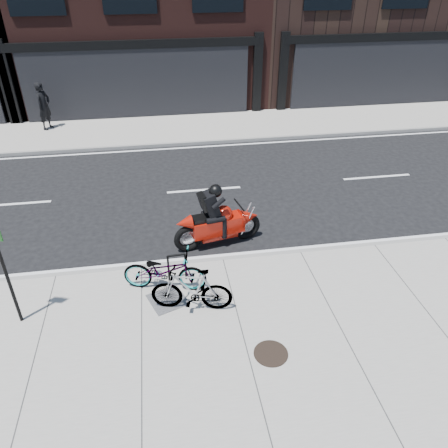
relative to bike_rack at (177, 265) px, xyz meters
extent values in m
plane|color=black|center=(1.16, 2.60, -0.56)|extent=(120.00, 120.00, 0.00)
cube|color=gray|center=(1.16, -2.40, -0.50)|extent=(60.00, 6.00, 0.13)
cube|color=gray|center=(1.16, 10.35, -0.50)|extent=(60.00, 3.50, 0.13)
cylinder|color=black|center=(-0.20, -0.01, -0.08)|extent=(0.05, 0.05, 0.71)
cylinder|color=black|center=(0.20, 0.01, -0.08)|extent=(0.05, 0.05, 0.71)
cylinder|color=black|center=(0.00, 0.00, 0.28)|extent=(0.39, 0.07, 0.05)
imported|color=gray|center=(-0.28, -0.23, 0.06)|extent=(1.97, 1.07, 0.98)
imported|color=gray|center=(0.24, -0.99, 0.08)|extent=(1.78, 0.84, 1.03)
torus|color=black|center=(1.97, 1.64, -0.19)|extent=(0.77, 0.31, 0.76)
torus|color=black|center=(0.37, 1.33, -0.19)|extent=(0.77, 0.31, 0.76)
cube|color=#961106|center=(1.16, 1.48, 0.03)|extent=(1.44, 0.70, 0.44)
cone|color=#961106|center=(2.01, 1.65, 0.10)|extent=(0.61, 0.60, 0.50)
sphere|color=#961106|center=(1.32, 1.52, 0.33)|extent=(0.46, 0.46, 0.46)
cube|color=black|center=(0.82, 1.42, 0.31)|extent=(0.68, 0.44, 0.14)
cylinder|color=silver|center=(0.50, 1.56, -0.22)|extent=(0.64, 0.22, 0.10)
cube|color=black|center=(0.98, 1.45, 0.70)|extent=(0.52, 0.49, 0.68)
cube|color=black|center=(0.80, 1.41, 0.79)|extent=(0.33, 0.39, 0.46)
sphere|color=black|center=(1.11, 1.47, 1.04)|extent=(0.33, 0.33, 0.33)
imported|color=black|center=(-4.77, 11.04, 0.54)|extent=(0.74, 0.85, 1.95)
cylinder|color=black|center=(1.59, -2.48, -0.42)|extent=(0.78, 0.78, 0.02)
cube|color=#4D4D50|center=(-0.27, -0.65, -0.42)|extent=(0.97, 0.97, 0.02)
cylinder|color=black|center=(-3.30, -0.79, 0.81)|extent=(0.07, 0.07, 2.49)
camera|label=1|loc=(-0.19, -7.97, 6.09)|focal=35.00mm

